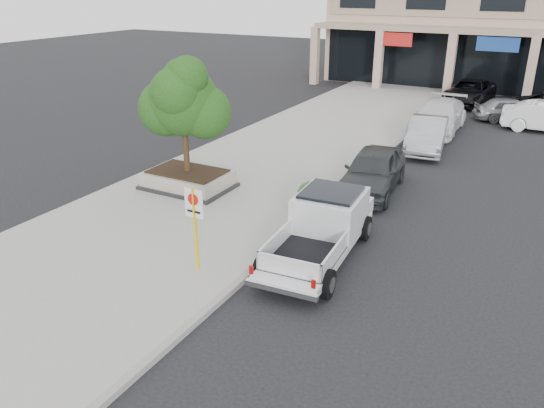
{
  "coord_description": "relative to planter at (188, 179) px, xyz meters",
  "views": [
    {
      "loc": [
        4.86,
        -10.87,
        7.27
      ],
      "look_at": [
        -1.85,
        1.5,
        1.37
      ],
      "focal_mm": 35.0,
      "sensor_mm": 36.0,
      "label": 1
    }
  ],
  "objects": [
    {
      "name": "ground",
      "position": [
        6.75,
        -3.97,
        -0.48
      ],
      "size": [
        120.0,
        120.0,
        0.0
      ],
      "primitive_type": "plane",
      "color": "black",
      "rests_on": "ground"
    },
    {
      "name": "sidewalk",
      "position": [
        1.25,
        2.03,
        -0.4
      ],
      "size": [
        8.0,
        52.0,
        0.15
      ],
      "primitive_type": "cube",
      "color": "gray",
      "rests_on": "ground"
    },
    {
      "name": "curb",
      "position": [
        5.2,
        2.03,
        -0.4
      ],
      "size": [
        0.2,
        52.0,
        0.15
      ],
      "primitive_type": "cube",
      "color": "gray",
      "rests_on": "ground"
    },
    {
      "name": "planter",
      "position": [
        0.0,
        0.0,
        0.0
      ],
      "size": [
        3.2,
        2.2,
        0.68
      ],
      "color": "black",
      "rests_on": "sidewalk"
    },
    {
      "name": "planter_tree",
      "position": [
        0.13,
        0.15,
        2.94
      ],
      "size": [
        2.9,
        2.55,
        4.0
      ],
      "color": "black",
      "rests_on": "planter"
    },
    {
      "name": "no_parking_sign",
      "position": [
        3.9,
        -4.82,
        1.16
      ],
      "size": [
        0.55,
        0.09,
        2.3
      ],
      "color": "yellow",
      "rests_on": "sidewalk"
    },
    {
      "name": "hedge",
      "position": [
        4.89,
        0.48,
        0.14
      ],
      "size": [
        1.1,
        0.99,
        0.93
      ],
      "primitive_type": "ellipsoid",
      "color": "#174213",
      "rests_on": "sidewalk"
    },
    {
      "name": "pickup_truck",
      "position": [
        6.4,
        -2.5,
        0.39
      ],
      "size": [
        2.41,
        5.6,
        1.72
      ],
      "primitive_type": null,
      "rotation": [
        0.0,
        0.0,
        0.07
      ],
      "color": "silver",
      "rests_on": "ground"
    },
    {
      "name": "curb_car_a",
      "position": [
        6.03,
        3.33,
        0.33
      ],
      "size": [
        2.34,
        4.86,
        1.6
      ],
      "primitive_type": "imported",
      "rotation": [
        0.0,
        0.0,
        0.1
      ],
      "color": "#2D3032",
      "rests_on": "ground"
    },
    {
      "name": "curb_car_b",
      "position": [
        6.55,
        9.59,
        0.28
      ],
      "size": [
        2.2,
        4.76,
        1.51
      ],
      "primitive_type": "imported",
      "rotation": [
        0.0,
        0.0,
        0.13
      ],
      "color": "#A3A6AB",
      "rests_on": "ground"
    },
    {
      "name": "curb_car_c",
      "position": [
        6.27,
        13.27,
        0.33
      ],
      "size": [
        2.34,
        5.58,
        1.61
      ],
      "primitive_type": "imported",
      "rotation": [
        0.0,
        0.0,
        0.02
      ],
      "color": "silver",
      "rests_on": "ground"
    },
    {
      "name": "curb_car_d",
      "position": [
        6.5,
        21.18,
        0.29
      ],
      "size": [
        2.79,
        5.6,
        1.53
      ],
      "primitive_type": "imported",
      "rotation": [
        0.0,
        0.0,
        -0.05
      ],
      "color": "black",
      "rests_on": "ground"
    },
    {
      "name": "lot_car_a",
      "position": [
        9.38,
        17.44,
        0.2
      ],
      "size": [
        4.26,
        3.01,
        1.35
      ],
      "primitive_type": "imported",
      "rotation": [
        0.0,
        0.0,
        1.97
      ],
      "color": "gray",
      "rests_on": "ground"
    }
  ]
}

